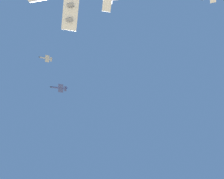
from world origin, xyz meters
name	(u,v)px	position (x,y,z in m)	size (l,w,h in m)	color
chase_jet_right_wing	(59,88)	(52.06, 57.70, 138.20)	(13.23, 12.41, 4.00)	#38478C
chase_jet_trailing	(46,58)	(65.97, 84.82, 187.08)	(12.61, 13.05, 4.00)	#999EA3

